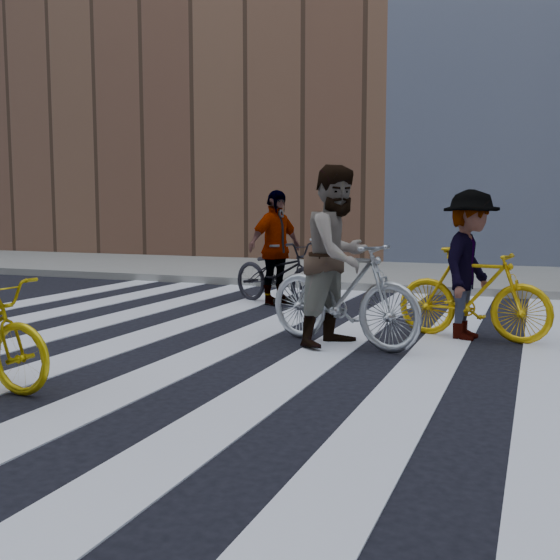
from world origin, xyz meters
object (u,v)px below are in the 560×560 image
Objects in this scene: rider_rear at (275,248)px; rider_right at (469,265)px; bike_dark_rear at (278,273)px; bike_yellow_right at (473,294)px; rider_mid at (338,256)px; bike_silver_mid at (342,292)px.

rider_right is at bearing -95.54° from rider_rear.
bike_dark_rear is 0.40m from rider_rear.
rider_rear reaches higher than bike_yellow_right.
bike_dark_rear is 0.96× the size of rider_mid.
rider_right is (3.05, -1.75, 0.36)m from bike_dark_rear.
rider_right is (1.24, 0.89, 0.27)m from bike_silver_mid.
rider_rear is (-3.15, 1.75, 0.37)m from bike_yellow_right.
rider_mid is (-1.34, -0.89, 0.45)m from bike_yellow_right.
rider_mid is (-0.05, 0.00, 0.39)m from bike_silver_mid.
rider_rear is (-1.85, 2.64, 0.31)m from bike_silver_mid.
rider_rear is (-1.80, 2.64, -0.09)m from rider_mid.
bike_yellow_right is 0.93× the size of bike_dark_rear.
rider_mid is at bearing 133.20° from bike_yellow_right.
bike_yellow_right is 1.02× the size of rider_right.
bike_dark_rear is (-3.10, 1.75, -0.03)m from bike_yellow_right.
bike_silver_mid is at bearing -70.47° from rider_mid.
rider_mid reaches higher than bike_silver_mid.
bike_dark_rear is at bearing -66.09° from rider_rear.
bike_dark_rear is 1.06× the size of rider_rear.
rider_rear reaches higher than bike_dark_rear.
bike_silver_mid is 1.04× the size of bike_dark_rear.
rider_rear is at bearing 53.92° from rider_mid.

